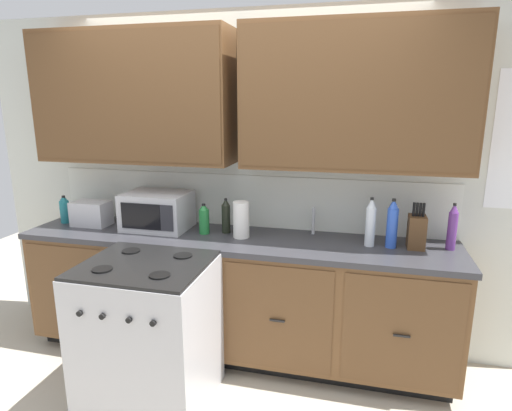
{
  "coord_description": "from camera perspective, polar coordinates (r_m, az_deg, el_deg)",
  "views": [
    {
      "loc": [
        0.87,
        -2.51,
        1.89
      ],
      "look_at": [
        0.17,
        0.27,
        1.19
      ],
      "focal_mm": 30.13,
      "sensor_mm": 36.0,
      "label": 1
    }
  ],
  "objects": [
    {
      "name": "microwave",
      "position": [
        3.34,
        -12.97,
        -0.68
      ],
      "size": [
        0.48,
        0.37,
        0.28
      ],
      "color": "#B7B7BC",
      "rests_on": "counter_run"
    },
    {
      "name": "bottle_teal",
      "position": [
        3.75,
        -24.06,
        -0.48
      ],
      "size": [
        0.07,
        0.07,
        0.22
      ],
      "color": "#1E707A",
      "rests_on": "counter_run"
    },
    {
      "name": "ground_plane",
      "position": [
        3.26,
        -4.42,
        -21.66
      ],
      "size": [
        8.0,
        8.0,
        0.0
      ],
      "primitive_type": "plane",
      "color": "#B2A893"
    },
    {
      "name": "bottle_dark",
      "position": [
        3.17,
        -4.01,
        -1.4
      ],
      "size": [
        0.06,
        0.06,
        0.26
      ],
      "color": "black",
      "rests_on": "counter_run"
    },
    {
      "name": "bottle_blue",
      "position": [
        2.97,
        17.64,
        -2.34
      ],
      "size": [
        0.07,
        0.07,
        0.33
      ],
      "color": "blue",
      "rests_on": "counter_run"
    },
    {
      "name": "bottle_green",
      "position": [
        3.16,
        -6.91,
        -1.79
      ],
      "size": [
        0.08,
        0.08,
        0.23
      ],
      "color": "#237A38",
      "rests_on": "counter_run"
    },
    {
      "name": "bottle_violet",
      "position": [
        3.07,
        24.62,
        -2.63
      ],
      "size": [
        0.06,
        0.06,
        0.31
      ],
      "color": "#663384",
      "rests_on": "counter_run"
    },
    {
      "name": "stove_range",
      "position": [
        2.88,
        -14.03,
        -16.15
      ],
      "size": [
        0.76,
        0.68,
        0.95
      ],
      "color": "#B7B7BC",
      "rests_on": "ground_plane"
    },
    {
      "name": "counter_run",
      "position": [
        3.26,
        -2.87,
        -11.83
      ],
      "size": [
        3.13,
        0.64,
        0.94
      ],
      "color": "black",
      "rests_on": "ground_plane"
    },
    {
      "name": "paper_towel_roll",
      "position": [
        3.05,
        -1.98,
        -1.89
      ],
      "size": [
        0.12,
        0.12,
        0.26
      ],
      "primitive_type": "cylinder",
      "color": "white",
      "rests_on": "counter_run"
    },
    {
      "name": "bottle_clear",
      "position": [
        2.96,
        14.96,
        -2.19
      ],
      "size": [
        0.07,
        0.07,
        0.33
      ],
      "color": "silver",
      "rests_on": "counter_run"
    },
    {
      "name": "toaster",
      "position": [
        3.59,
        -21.01,
        -0.98
      ],
      "size": [
        0.28,
        0.18,
        0.19
      ],
      "color": "#B7B7BC",
      "rests_on": "counter_run"
    },
    {
      "name": "sink_faucet",
      "position": [
        3.16,
        7.63,
        -2.03
      ],
      "size": [
        0.02,
        0.02,
        0.2
      ],
      "primitive_type": "cylinder",
      "color": "#B2B5BA",
      "rests_on": "counter_run"
    },
    {
      "name": "wall_unit",
      "position": [
        3.14,
        -2.04,
        9.9
      ],
      "size": [
        4.3,
        0.4,
        2.52
      ],
      "color": "silver",
      "rests_on": "ground_plane"
    },
    {
      "name": "knife_block",
      "position": [
        3.02,
        20.54,
        -3.22
      ],
      "size": [
        0.11,
        0.14,
        0.31
      ],
      "color": "#52361E",
      "rests_on": "counter_run"
    }
  ]
}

